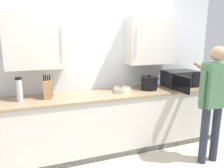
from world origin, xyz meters
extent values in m
cube|color=silver|center=(0.00, 1.26, 1.30)|extent=(4.30, 0.10, 2.60)
cube|color=beige|center=(-0.88, 1.05, 1.70)|extent=(0.79, 0.32, 0.74)
cylinder|color=#B7BABF|center=(-0.55, 0.87, 1.70)|extent=(0.01, 0.01, 0.44)
cube|color=beige|center=(0.88, 1.05, 1.70)|extent=(0.79, 0.32, 0.74)
cylinder|color=#B7BABF|center=(0.55, 0.87, 1.70)|extent=(0.01, 0.01, 0.44)
cube|color=beige|center=(0.00, 0.90, 0.45)|extent=(3.91, 0.60, 0.89)
cube|color=#937A5B|center=(0.00, 0.90, 0.91)|extent=(3.95, 0.64, 0.03)
cube|color=black|center=(0.00, 0.62, 0.04)|extent=(3.91, 0.04, 0.09)
cube|color=black|center=(1.42, 0.94, 1.07)|extent=(0.54, 0.37, 0.27)
cube|color=beige|center=(1.35, 0.93, 1.07)|extent=(0.35, 0.32, 0.22)
cube|color=black|center=(1.62, 0.75, 1.07)|extent=(0.15, 0.01, 0.25)
cube|color=black|center=(1.16, 0.56, 1.07)|extent=(0.04, 0.39, 0.25)
cylinder|color=beige|center=(0.33, 0.89, 0.96)|extent=(0.25, 0.25, 0.07)
cylinder|color=#6B6659|center=(0.33, 0.89, 0.98)|extent=(0.21, 0.21, 0.04)
sphere|color=#5B9333|center=(0.28, 0.89, 1.00)|extent=(0.04, 0.04, 0.04)
sphere|color=orange|center=(0.36, 0.93, 1.00)|extent=(0.04, 0.04, 0.04)
sphere|color=#511E5B|center=(0.34, 0.95, 1.00)|extent=(0.05, 0.05, 0.05)
cylinder|color=black|center=(0.81, 0.90, 1.03)|extent=(0.26, 0.26, 0.20)
cylinder|color=black|center=(0.81, 0.90, 1.13)|extent=(0.27, 0.27, 0.02)
cylinder|color=black|center=(0.81, 0.90, 1.16)|extent=(0.04, 0.04, 0.03)
cylinder|color=black|center=(0.65, 0.90, 1.10)|extent=(0.05, 0.02, 0.02)
cylinder|color=black|center=(0.96, 0.90, 1.10)|extent=(0.05, 0.02, 0.02)
cylinder|color=#B7BABF|center=(-1.13, 0.89, 1.08)|extent=(0.08, 0.08, 0.29)
cylinder|color=black|center=(-1.13, 0.89, 1.24)|extent=(0.08, 0.08, 0.03)
cube|color=#A37547|center=(-0.77, 0.91, 1.06)|extent=(0.11, 0.15, 0.25)
cylinder|color=black|center=(-0.81, 0.89, 1.23)|extent=(0.02, 0.02, 0.09)
cylinder|color=black|center=(-0.79, 0.89, 1.22)|extent=(0.02, 0.02, 0.08)
cylinder|color=black|center=(-0.76, 0.89, 1.22)|extent=(0.02, 0.02, 0.07)
cylinder|color=black|center=(-0.74, 0.89, 1.22)|extent=(0.02, 0.02, 0.08)
cylinder|color=#282D3D|center=(1.25, 0.10, 0.41)|extent=(0.11, 0.11, 0.83)
cylinder|color=#282D3D|center=(1.45, 0.10, 0.41)|extent=(0.11, 0.11, 0.83)
cube|color=#47704C|center=(1.35, 0.10, 1.13)|extent=(0.34, 0.20, 0.60)
sphere|color=tan|center=(1.35, 0.10, 1.55)|extent=(0.20, 0.20, 0.20)
cylinder|color=tan|center=(1.48, 0.35, 1.26)|extent=(0.16, 0.55, 0.29)
cylinder|color=#47704C|center=(1.15, 0.10, 1.08)|extent=(0.07, 0.07, 0.51)
camera|label=1|loc=(-0.88, -2.05, 1.75)|focal=33.84mm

